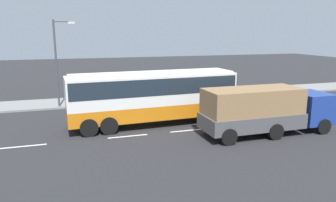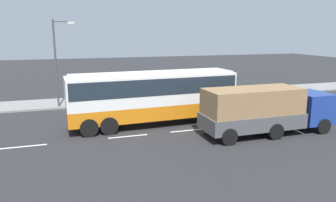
% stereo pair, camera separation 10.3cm
% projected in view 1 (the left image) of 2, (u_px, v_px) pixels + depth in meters
% --- Properties ---
extents(ground_plane, '(120.00, 120.00, 0.00)m').
position_uv_depth(ground_plane, '(150.00, 123.00, 22.19)').
color(ground_plane, '#28282B').
extents(sidewalk_curb, '(80.00, 4.00, 0.15)m').
position_uv_depth(sidewalk_curb, '(128.00, 99.00, 29.86)').
color(sidewalk_curb, gray).
rests_on(sidewalk_curb, ground_plane).
extents(lane_centreline, '(26.28, 0.16, 0.01)m').
position_uv_depth(lane_centreline, '(120.00, 137.00, 19.25)').
color(lane_centreline, white).
rests_on(lane_centreline, ground_plane).
extents(coach_bus, '(11.37, 3.08, 3.56)m').
position_uv_depth(coach_bus, '(153.00, 93.00, 21.47)').
color(coach_bus, orange).
rests_on(coach_bus, ground_plane).
extents(cargo_truck, '(8.34, 2.71, 2.89)m').
position_uv_depth(cargo_truck, '(265.00, 109.00, 19.59)').
color(cargo_truck, navy).
rests_on(cargo_truck, ground_plane).
extents(car_black_sedan, '(4.47, 2.28, 1.38)m').
position_uv_depth(car_black_sedan, '(279.00, 105.00, 24.46)').
color(car_black_sedan, black).
rests_on(car_black_sedan, ground_plane).
extents(pedestrian_near_curb, '(0.32, 0.32, 1.61)m').
position_uv_depth(pedestrian_near_curb, '(81.00, 93.00, 27.61)').
color(pedestrian_near_curb, black).
rests_on(pedestrian_near_curb, sidewalk_curb).
extents(pedestrian_at_crossing, '(0.32, 0.32, 1.66)m').
position_uv_depth(pedestrian_at_crossing, '(119.00, 89.00, 29.24)').
color(pedestrian_at_crossing, '#38334C').
rests_on(pedestrian_at_crossing, sidewalk_curb).
extents(street_lamp, '(1.69, 0.24, 7.00)m').
position_uv_depth(street_lamp, '(58.00, 58.00, 25.77)').
color(street_lamp, '#47474C').
rests_on(street_lamp, sidewalk_curb).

